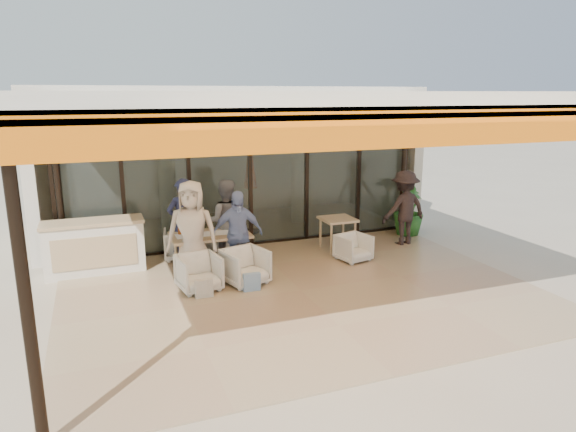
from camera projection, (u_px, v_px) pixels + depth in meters
name	position (u px, v px, depth m)	size (l,w,h in m)	color
ground	(301.00, 292.00, 8.96)	(70.00, 70.00, 0.00)	#C6B293
terrace_floor	(301.00, 291.00, 8.96)	(8.00, 6.00, 0.01)	tan
terrace_structure	(309.00, 102.00, 7.96)	(8.00, 6.00, 3.40)	silver
glass_storefront	(250.00, 176.00, 11.32)	(8.08, 0.10, 3.20)	#9EADA3
interior_block	(224.00, 139.00, 13.28)	(9.05, 3.62, 3.52)	silver
host_counter	(95.00, 246.00, 9.78)	(1.85, 0.65, 1.04)	silver
dining_table	(210.00, 237.00, 9.88)	(1.50, 0.90, 0.93)	tan
chair_far_left	(181.00, 242.00, 10.67)	(0.68, 0.64, 0.70)	silver
chair_far_right	(220.00, 239.00, 10.96)	(0.67, 0.63, 0.69)	silver
chair_near_left	(199.00, 271.00, 8.94)	(0.69, 0.64, 0.71)	silver
chair_near_right	(245.00, 265.00, 9.23)	(0.71, 0.66, 0.73)	silver
diner_navy	(184.00, 223.00, 10.09)	(0.65, 0.43, 1.78)	#1B1F3D
diner_grey	(225.00, 221.00, 10.39)	(0.83, 0.65, 1.71)	slate
diner_cream	(192.00, 232.00, 9.26)	(0.92, 0.60, 1.87)	beige
diner_periwinkle	(237.00, 234.00, 9.58)	(0.96, 0.40, 1.64)	#748DC1
tote_bag_cream	(204.00, 289.00, 8.62)	(0.30, 0.10, 0.34)	silver
tote_bag_blue	(252.00, 283.00, 8.91)	(0.30, 0.10, 0.34)	#99BFD8
side_table	(338.00, 223.00, 11.13)	(0.70, 0.70, 0.74)	tan
side_chair	(353.00, 247.00, 10.52)	(0.60, 0.57, 0.62)	silver
standing_woman	(404.00, 208.00, 11.57)	(1.10, 0.63, 1.70)	black
potted_palm	(408.00, 209.00, 12.39)	(0.74, 0.74, 1.32)	#1E5919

